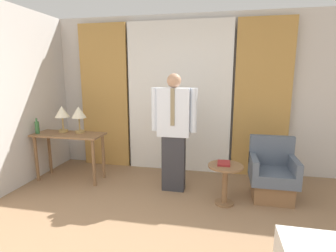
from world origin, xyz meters
The scene contains 12 objects.
wall_back centered at (0.00, 3.09, 1.35)m, with size 10.00×0.06×2.70m.
curtain_sheer_center centered at (0.00, 2.96, 1.29)m, with size 1.79×0.06×2.58m.
curtain_drape_left centered at (-1.38, 2.96, 1.29)m, with size 0.89×0.06×2.58m.
curtain_drape_right centered at (1.38, 2.96, 1.29)m, with size 0.89×0.06×2.58m.
desk centered at (-1.64, 2.15, 0.63)m, with size 1.12×0.45×0.77m.
table_lamp_left centered at (-1.79, 2.24, 1.08)m, with size 0.23×0.23×0.43m.
table_lamp_right centered at (-1.50, 2.24, 1.08)m, with size 0.23×0.23×0.43m.
bottle_near_edge centered at (-2.13, 2.05, 0.87)m, with size 0.07×0.07×0.25m.
person centered at (0.08, 2.10, 0.93)m, with size 0.66×0.22×1.72m.
armchair centered at (1.46, 2.11, 0.32)m, with size 0.60×0.57×0.85m.
side_table centered at (0.82, 1.80, 0.37)m, with size 0.46×0.46×0.54m.
book centered at (0.80, 1.83, 0.56)m, with size 0.16×0.20×0.03m.
Camera 1 is at (0.75, -1.52, 1.71)m, focal length 28.00 mm.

